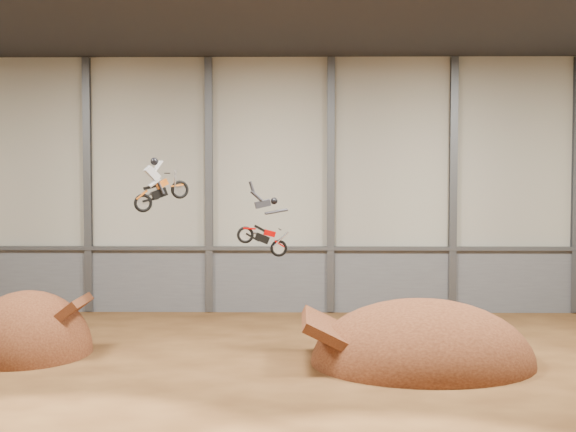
% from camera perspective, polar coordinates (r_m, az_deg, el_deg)
% --- Properties ---
extents(floor, '(40.00, 40.00, 0.00)m').
position_cam_1_polar(floor, '(30.03, -2.36, -11.74)').
color(floor, '#452812').
rests_on(floor, ground).
extents(back_wall, '(40.00, 0.10, 14.00)m').
position_cam_1_polar(back_wall, '(44.02, -1.29, 2.19)').
color(back_wall, '#AAA797').
rests_on(back_wall, ground).
extents(lower_band_back, '(39.80, 0.18, 3.50)m').
position_cam_1_polar(lower_band_back, '(44.32, -1.29, -4.61)').
color(lower_band_back, slate).
rests_on(lower_band_back, ground).
extents(steel_rail, '(39.80, 0.35, 0.20)m').
position_cam_1_polar(steel_rail, '(43.96, -1.30, -2.31)').
color(steel_rail, '#47494F').
rests_on(steel_rail, lower_band_back).
extents(steel_column_1, '(0.40, 0.36, 13.90)m').
position_cam_1_polar(steel_column_1, '(45.31, -14.05, 2.13)').
color(steel_column_1, '#47494F').
rests_on(steel_column_1, ground).
extents(steel_column_2, '(0.40, 0.36, 13.90)m').
position_cam_1_polar(steel_column_2, '(44.07, -5.64, 2.18)').
color(steel_column_2, '#47494F').
rests_on(steel_column_2, ground).
extents(steel_column_3, '(0.40, 0.36, 13.90)m').
position_cam_1_polar(steel_column_3, '(43.83, 3.06, 2.19)').
color(steel_column_3, '#47494F').
rests_on(steel_column_3, ground).
extents(steel_column_4, '(0.40, 0.36, 13.90)m').
position_cam_1_polar(steel_column_4, '(44.59, 11.66, 2.14)').
color(steel_column_4, '#47494F').
rests_on(steel_column_4, ground).
extents(steel_column_5, '(0.40, 0.36, 13.90)m').
position_cam_1_polar(steel_column_5, '(46.30, 19.79, 2.06)').
color(steel_column_5, '#47494F').
rests_on(steel_column_5, ground).
extents(takeoff_ramp, '(5.38, 6.21, 5.38)m').
position_cam_1_polar(takeoff_ramp, '(36.23, -18.03, -9.31)').
color(takeoff_ramp, '#441F11').
rests_on(takeoff_ramp, ground).
extents(landing_ramp, '(9.00, 7.96, 5.19)m').
position_cam_1_polar(landing_ramp, '(33.30, 9.52, -10.30)').
color(landing_ramp, '#441F11').
rests_on(landing_ramp, ground).
extents(fmx_rider_a, '(3.09, 2.07, 2.84)m').
position_cam_1_polar(fmx_rider_a, '(33.80, -8.78, 2.64)').
color(fmx_rider_a, '#C95E17').
extents(fmx_rider_b, '(3.75, 1.39, 3.44)m').
position_cam_1_polar(fmx_rider_b, '(33.35, -2.08, -0.23)').
color(fmx_rider_b, '#BD0100').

